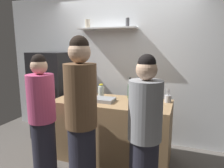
# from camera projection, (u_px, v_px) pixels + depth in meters

# --- Properties ---
(back_wall_assembly) EXTENTS (4.80, 0.32, 2.60)m
(back_wall_assembly) POSITION_uv_depth(u_px,v_px,m) (124.00, 68.00, 3.64)
(back_wall_assembly) COLOR white
(back_wall_assembly) RESTS_ON ground
(refrigerator) EXTENTS (0.67, 0.63, 1.58)m
(refrigerator) POSITION_uv_depth(u_px,v_px,m) (53.00, 95.00, 3.79)
(refrigerator) COLOR black
(refrigerator) RESTS_ON ground
(counter) EXTENTS (1.71, 0.75, 0.90)m
(counter) POSITION_uv_depth(u_px,v_px,m) (112.00, 129.00, 3.07)
(counter) COLOR #9E7A51
(counter) RESTS_ON ground
(baking_pan) EXTENTS (0.34, 0.24, 0.05)m
(baking_pan) POSITION_uv_depth(u_px,v_px,m) (103.00, 100.00, 2.94)
(baking_pan) COLOR gray
(baking_pan) RESTS_ON counter
(utensil_holder) EXTENTS (0.09, 0.09, 0.22)m
(utensil_holder) POSITION_uv_depth(u_px,v_px,m) (168.00, 99.00, 2.89)
(utensil_holder) COLOR #B2B2B7
(utensil_holder) RESTS_ON counter
(wine_bottle_green_glass) EXTENTS (0.07, 0.07, 0.32)m
(wine_bottle_green_glass) POSITION_uv_depth(u_px,v_px,m) (130.00, 91.00, 3.11)
(wine_bottle_green_glass) COLOR #19471E
(wine_bottle_green_glass) RESTS_ON counter
(wine_bottle_pale_glass) EXTENTS (0.07, 0.07, 0.29)m
(wine_bottle_pale_glass) POSITION_uv_depth(u_px,v_px,m) (77.00, 93.00, 3.03)
(wine_bottle_pale_glass) COLOR #B2BFB2
(wine_bottle_pale_glass) RESTS_ON counter
(water_bottle_plastic) EXTENTS (0.10, 0.10, 0.21)m
(water_bottle_plastic) POSITION_uv_depth(u_px,v_px,m) (101.00, 91.00, 3.18)
(water_bottle_plastic) COLOR silver
(water_bottle_plastic) RESTS_ON counter
(person_pink_top) EXTENTS (0.34, 0.34, 1.60)m
(person_pink_top) POSITION_uv_depth(u_px,v_px,m) (42.00, 118.00, 2.58)
(person_pink_top) COLOR #262633
(person_pink_top) RESTS_ON ground
(person_brown_jacket) EXTENTS (0.34, 0.34, 1.80)m
(person_brown_jacket) POSITION_uv_depth(u_px,v_px,m) (81.00, 121.00, 2.16)
(person_brown_jacket) COLOR #262633
(person_brown_jacket) RESTS_ON ground
(person_grey_hoodie) EXTENTS (0.34, 0.34, 1.62)m
(person_grey_hoodie) POSITION_uv_depth(u_px,v_px,m) (145.00, 136.00, 2.05)
(person_grey_hoodie) COLOR #262633
(person_grey_hoodie) RESTS_ON ground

